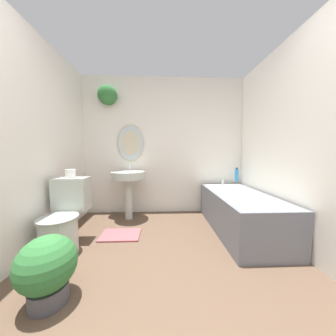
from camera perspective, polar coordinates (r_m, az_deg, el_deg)
wall_back at (r=3.06m, az=-2.84°, el=8.51°), size 2.93×0.32×2.40m
wall_left at (r=2.26m, az=-40.25°, el=6.99°), size 0.06×2.61×2.40m
wall_right at (r=2.33m, az=37.72°, el=7.02°), size 0.06×2.61×2.40m
toilet at (r=2.28m, az=-31.74°, el=-14.40°), size 0.40×0.60×0.78m
pedestal_sink at (r=2.81m, az=-13.33°, el=-4.17°), size 0.54×0.54×0.88m
bathtub at (r=2.61m, az=23.01°, el=-13.26°), size 0.71×1.50×0.60m
shampoo_bottle at (r=3.12m, az=22.20°, el=-2.12°), size 0.06×0.06×0.23m
potted_plant at (r=1.63m, az=-35.67°, el=-25.65°), size 0.39×0.39×0.49m
bath_mat at (r=2.45m, az=-15.75°, el=-20.96°), size 0.50×0.34×0.02m
toilet_paper_roll at (r=2.34m, az=-30.11°, el=-1.65°), size 0.11×0.11×0.10m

